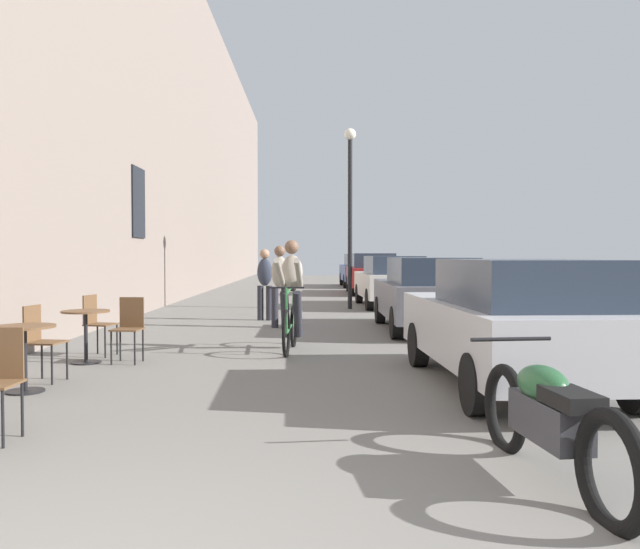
% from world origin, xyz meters
% --- Properties ---
extents(building_facade_left, '(0.54, 68.00, 11.63)m').
position_xyz_m(building_facade_left, '(-3.45, 14.00, 5.81)').
color(building_facade_left, gray).
rests_on(building_facade_left, ground_plane).
extents(cafe_table_mid, '(0.64, 0.64, 0.72)m').
position_xyz_m(cafe_table_mid, '(-2.06, 4.46, 0.52)').
color(cafe_table_mid, black).
rests_on(cafe_table_mid, ground_plane).
extents(cafe_chair_mid_toward_street, '(0.44, 0.44, 0.89)m').
position_xyz_m(cafe_chair_mid_toward_street, '(-2.14, 5.05, 0.52)').
color(cafe_chair_mid_toward_street, black).
rests_on(cafe_chair_mid_toward_street, ground_plane).
extents(cafe_table_far, '(0.64, 0.64, 0.72)m').
position_xyz_m(cafe_table_far, '(-2.06, 6.34, 0.52)').
color(cafe_table_far, black).
rests_on(cafe_table_far, ground_plane).
extents(cafe_chair_far_toward_street, '(0.41, 0.41, 0.89)m').
position_xyz_m(cafe_chair_far_toward_street, '(-1.49, 6.42, 0.52)').
color(cafe_chair_far_toward_street, black).
rests_on(cafe_chair_far_toward_street, ground_plane).
extents(cafe_chair_far_toward_wall, '(0.46, 0.46, 0.89)m').
position_xyz_m(cafe_chair_far_toward_wall, '(-2.13, 7.00, 0.52)').
color(cafe_chair_far_toward_wall, black).
rests_on(cafe_chair_far_toward_wall, ground_plane).
extents(cyclist_on_bicycle, '(0.52, 1.76, 1.74)m').
position_xyz_m(cyclist_on_bicycle, '(0.70, 7.55, 0.81)').
color(cyclist_on_bicycle, black).
rests_on(cyclist_on_bicycle, ground_plane).
extents(pedestrian_near, '(0.38, 0.30, 1.66)m').
position_xyz_m(pedestrian_near, '(0.37, 10.64, 0.94)').
color(pedestrian_near, '#26262D').
rests_on(pedestrian_near, ground_plane).
extents(pedestrian_mid, '(0.36, 0.27, 1.60)m').
position_xyz_m(pedestrian_mid, '(-0.04, 12.13, 0.90)').
color(pedestrian_mid, '#26262D').
rests_on(pedestrian_mid, ground_plane).
extents(street_lamp, '(0.32, 0.32, 4.90)m').
position_xyz_m(street_lamp, '(2.06, 15.19, 3.11)').
color(street_lamp, black).
rests_on(street_lamp, ground_plane).
extents(parked_car_nearest, '(1.83, 4.09, 1.43)m').
position_xyz_m(parked_car_nearest, '(3.26, 4.63, 0.74)').
color(parked_car_nearest, '#B7B7BC').
rests_on(parked_car_nearest, ground_plane).
extents(parked_car_second, '(1.71, 4.01, 1.42)m').
position_xyz_m(parked_car_second, '(3.25, 10.01, 0.74)').
color(parked_car_second, '#595960').
rests_on(parked_car_second, ground_plane).
extents(parked_car_third, '(1.82, 4.10, 1.44)m').
position_xyz_m(parked_car_third, '(3.27, 15.87, 0.75)').
color(parked_car_third, beige).
rests_on(parked_car_third, ground_plane).
extents(parked_car_fourth, '(1.86, 4.31, 1.52)m').
position_xyz_m(parked_car_fourth, '(3.28, 22.01, 0.79)').
color(parked_car_fourth, maroon).
rests_on(parked_car_fourth, ground_plane).
extents(parked_car_fifth, '(1.85, 4.26, 1.51)m').
position_xyz_m(parked_car_fifth, '(3.27, 27.31, 0.78)').
color(parked_car_fifth, '#384C84').
rests_on(parked_car_fifth, ground_plane).
extents(parked_motorcycle, '(0.62, 2.14, 0.92)m').
position_xyz_m(parked_motorcycle, '(2.59, 1.65, 0.40)').
color(parked_motorcycle, black).
rests_on(parked_motorcycle, ground_plane).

